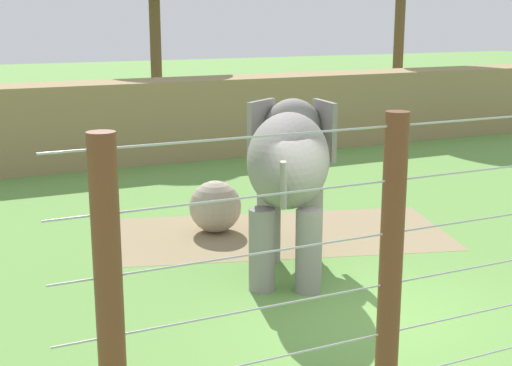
% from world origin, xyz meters
% --- Properties ---
extents(ground_plane, '(120.00, 120.00, 0.00)m').
position_xyz_m(ground_plane, '(0.00, 0.00, 0.00)').
color(ground_plane, '#609342').
extents(dirt_patch, '(7.31, 4.96, 0.01)m').
position_xyz_m(dirt_patch, '(0.62, 4.22, 0.00)').
color(dirt_patch, '#937F5B').
rests_on(dirt_patch, ground).
extents(embankment_wall, '(36.00, 1.80, 2.42)m').
position_xyz_m(embankment_wall, '(0.00, 12.76, 1.21)').
color(embankment_wall, '#997F56').
rests_on(embankment_wall, ground).
extents(elephant, '(2.74, 3.47, 2.85)m').
position_xyz_m(elephant, '(-0.22, 2.31, 1.89)').
color(elephant, gray).
rests_on(elephant, ground).
extents(enrichment_ball, '(1.06, 1.06, 1.06)m').
position_xyz_m(enrichment_ball, '(-0.53, 4.91, 0.53)').
color(enrichment_ball, tan).
rests_on(enrichment_ball, ground).
extents(cable_fence, '(9.98, 0.24, 3.45)m').
position_xyz_m(cable_fence, '(-0.02, -2.56, 1.73)').
color(cable_fence, brown).
rests_on(cable_fence, ground).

